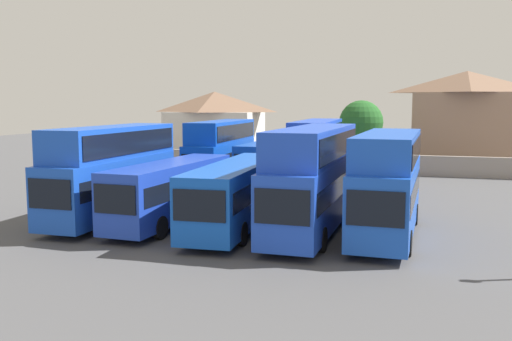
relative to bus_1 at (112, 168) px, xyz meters
The scene contains 14 objects.
ground 19.84m from the bus_1, 68.51° to the left, with size 140.00×140.00×0.00m, color #4C4C4F.
depot_boundary_wall 25.19m from the bus_1, 73.35° to the left, with size 56.00×0.50×1.80m, color gray.
bus_1 is the anchor object (origin of this frame).
bus_2 3.64m from the bus_1, ahead, with size 2.99×10.56×3.26m.
bus_3 7.22m from the bus_1, ahead, with size 3.08×12.04×3.31m.
bus_4 11.01m from the bus_1, ahead, with size 2.86×11.82×5.17m.
bus_5 14.60m from the bus_1, ahead, with size 2.92×10.43×4.95m.
bus_6 13.82m from the bus_1, 84.35° to the left, with size 2.85×11.07×5.00m.
bus_7 15.03m from the bus_1, 68.64° to the left, with size 2.79×11.66×3.51m.
bus_8 16.81m from the bus_1, 58.98° to the left, with size 2.94×11.90×5.07m.
bus_9 18.62m from the bus_1, 50.16° to the left, with size 3.12×10.23×3.32m.
house_terrace_left 32.42m from the bus_1, 100.53° to the left, with size 10.19×7.28×7.61m.
house_terrace_centre 37.82m from the bus_1, 57.49° to the left, with size 10.61×7.20×9.46m.
tree_left_of_lot 28.68m from the bus_1, 68.07° to the left, with size 4.12×4.12×6.62m.
Camera 1 is at (8.74, -26.99, 6.36)m, focal length 39.24 mm.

